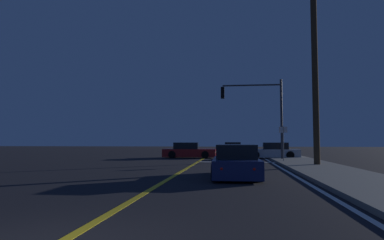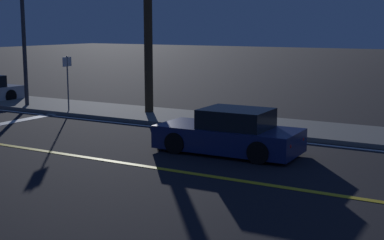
{
  "view_description": "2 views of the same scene",
  "coord_description": "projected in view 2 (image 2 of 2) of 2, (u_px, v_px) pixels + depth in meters",
  "views": [
    {
      "loc": [
        2.54,
        -4.18,
        1.5
      ],
      "look_at": [
        -0.15,
        17.14,
        2.84
      ],
      "focal_mm": 31.12,
      "sensor_mm": 36.0,
      "label": 1
    },
    {
      "loc": [
        -12.07,
        2.34,
        3.76
      ],
      "look_at": [
        1.4,
        10.16,
        1.12
      ],
      "focal_mm": 52.52,
      "sensor_mm": 36.0,
      "label": 2
    }
  ],
  "objects": [
    {
      "name": "sidewalk_right",
      "position": [
        261.0,
        126.0,
        20.84
      ],
      "size": [
        3.2,
        37.54,
        0.15
      ],
      "primitive_type": "cube",
      "color": "slate",
      "rests_on": "ground"
    },
    {
      "name": "lane_line_center",
      "position": [
        157.0,
        168.0,
        14.92
      ],
      "size": [
        0.2,
        35.46,
        0.01
      ],
      "primitive_type": "cube",
      "color": "gold",
      "rests_on": "ground"
    },
    {
      "name": "lane_line_edge_right",
      "position": [
        239.0,
        136.0,
        19.27
      ],
      "size": [
        0.16,
        35.46,
        0.01
      ],
      "primitive_type": "cube",
      "color": "white",
      "rests_on": "ground"
    },
    {
      "name": "stop_bar",
      "position": [
        2.0,
        124.0,
        21.62
      ],
      "size": [
        5.35,
        0.5,
        0.01
      ],
      "primitive_type": "cube",
      "color": "white",
      "rests_on": "ground"
    },
    {
      "name": "car_far_approaching_navy",
      "position": [
        230.0,
        134.0,
        16.63
      ],
      "size": [
        1.99,
        4.34,
        1.34
      ],
      "rotation": [
        0.0,
        0.0,
        0.02
      ],
      "color": "navy",
      "rests_on": "ground"
    },
    {
      "name": "street_sign_corner",
      "position": [
        67.0,
        75.0,
        23.8
      ],
      "size": [
        0.56,
        0.07,
        2.49
      ],
      "color": "slate",
      "rests_on": "ground"
    }
  ]
}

